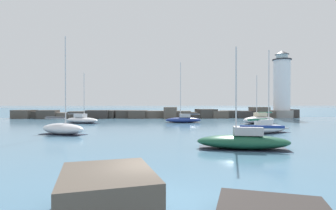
% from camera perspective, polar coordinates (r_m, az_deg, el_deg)
% --- Properties ---
extents(ground_plane, '(600.00, 600.00, 0.00)m').
position_cam_1_polar(ground_plane, '(10.22, -3.50, -20.37)').
color(ground_plane, teal).
extents(open_sea_beyond, '(400.00, 116.00, 0.01)m').
position_cam_1_polar(open_sea_beyond, '(122.51, -2.84, -1.17)').
color(open_sea_beyond, teal).
rests_on(open_sea_beyond, ground).
extents(breakwater_jetty, '(67.44, 6.76, 2.58)m').
position_cam_1_polar(breakwater_jetty, '(62.45, -0.46, -1.96)').
color(breakwater_jetty, '#4C443D').
rests_on(breakwater_jetty, ground).
extents(lighthouse, '(5.20, 5.20, 16.16)m').
position_cam_1_polar(lighthouse, '(69.02, 23.53, 3.39)').
color(lighthouse, gray).
rests_on(lighthouse, ground).
extents(foreground_rocks, '(17.61, 6.11, 1.43)m').
position_cam_1_polar(foreground_rocks, '(8.37, -1.33, -21.15)').
color(foreground_rocks, '#383330').
rests_on(foreground_rocks, ground).
extents(sailboat_moored_0, '(6.45, 1.91, 10.91)m').
position_cam_1_polar(sailboat_moored_0, '(47.69, 3.36, -3.11)').
color(sailboat_moored_0, navy).
rests_on(sailboat_moored_0, ground).
extents(sailboat_moored_1, '(6.75, 4.38, 9.96)m').
position_cam_1_polar(sailboat_moored_1, '(33.45, 20.46, -4.70)').
color(sailboat_moored_1, white).
rests_on(sailboat_moored_1, ground).
extents(sailboat_moored_2, '(6.01, 4.21, 11.16)m').
position_cam_1_polar(sailboat_moored_2, '(32.35, -21.95, -4.76)').
color(sailboat_moored_2, white).
rests_on(sailboat_moored_2, ground).
extents(sailboat_moored_3, '(6.68, 4.16, 8.34)m').
position_cam_1_polar(sailboat_moored_3, '(47.84, 19.21, -3.00)').
color(sailboat_moored_3, white).
rests_on(sailboat_moored_3, ground).
extents(sailboat_moored_4, '(6.91, 4.76, 8.91)m').
position_cam_1_polar(sailboat_moored_4, '(48.83, -18.27, -3.05)').
color(sailboat_moored_4, white).
rests_on(sailboat_moored_4, ground).
extents(sailboat_moored_5, '(7.50, 3.75, 8.04)m').
position_cam_1_polar(sailboat_moored_5, '(21.57, 16.11, -7.49)').
color(sailboat_moored_5, '#195138').
rests_on(sailboat_moored_5, ground).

